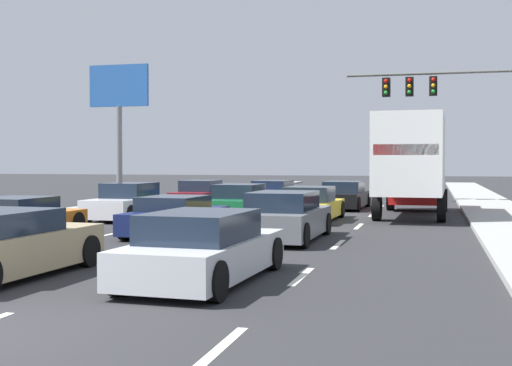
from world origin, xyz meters
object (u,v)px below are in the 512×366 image
(car_gray, at_px, (285,218))
(box_truck, at_px, (413,161))
(roadside_billboard, at_px, (119,103))
(car_navy, at_px, (176,217))
(car_white, at_px, (129,203))
(car_tan, at_px, (3,246))
(car_blue, at_px, (274,194))
(car_yellow, at_px, (310,206))
(car_orange, at_px, (17,220))
(car_black, at_px, (344,196))
(traffic_signal_mast, at_px, (440,95))
(car_green, at_px, (240,202))
(car_silver, at_px, (203,249))
(car_maroon, at_px, (201,194))

(car_gray, xyz_separation_m, box_truck, (3.10, 8.86, 1.53))
(car_gray, distance_m, roadside_billboard, 25.28)
(car_navy, relative_size, car_gray, 1.00)
(car_white, height_order, car_tan, car_white)
(car_blue, bearing_deg, car_yellow, -68.23)
(car_navy, bearing_deg, car_orange, -151.74)
(car_black, relative_size, car_yellow, 1.04)
(traffic_signal_mast, height_order, roadside_billboard, roadside_billboard)
(car_green, height_order, car_gray, car_gray)
(roadside_billboard, bearing_deg, car_gray, -53.67)
(car_blue, distance_m, traffic_signal_mast, 9.86)
(car_green, xyz_separation_m, car_silver, (3.33, -13.92, 0.02))
(car_blue, xyz_separation_m, car_tan, (-0.17, -21.15, 0.03))
(traffic_signal_mast, bearing_deg, car_tan, -107.68)
(car_white, height_order, car_black, car_white)
(car_green, bearing_deg, car_navy, -89.62)
(car_silver, relative_size, roadside_billboard, 0.55)
(car_yellow, distance_m, traffic_signal_mast, 13.41)
(roadside_billboard, bearing_deg, car_green, -48.12)
(car_green, xyz_separation_m, car_black, (3.37, 5.29, 0.00))
(car_tan, height_order, box_truck, box_truck)
(car_tan, relative_size, car_gray, 0.98)
(car_green, relative_size, car_navy, 1.07)
(box_truck, bearing_deg, car_navy, -127.71)
(car_yellow, bearing_deg, car_gray, -86.36)
(car_maroon, bearing_deg, car_green, -57.40)
(car_yellow, relative_size, car_gray, 1.01)
(car_tan, relative_size, roadside_billboard, 0.53)
(car_maroon, xyz_separation_m, car_blue, (3.35, 1.17, 0.01))
(car_blue, bearing_deg, car_gray, -75.76)
(car_orange, height_order, car_gray, car_gray)
(car_maroon, bearing_deg, car_navy, -73.89)
(car_silver, bearing_deg, car_gray, 89.46)
(car_green, height_order, car_black, car_green)
(roadside_billboard, bearing_deg, car_maroon, -42.33)
(car_gray, bearing_deg, car_white, 143.93)
(car_silver, bearing_deg, car_black, 89.89)
(box_truck, relative_size, traffic_signal_mast, 0.99)
(car_maroon, relative_size, box_truck, 0.49)
(car_navy, distance_m, car_gray, 3.39)
(car_white, bearing_deg, traffic_signal_mast, 48.51)
(car_yellow, xyz_separation_m, car_gray, (0.39, -6.09, 0.06))
(car_gray, relative_size, car_silver, 0.99)
(box_truck, bearing_deg, car_white, -159.54)
(box_truck, bearing_deg, traffic_signal_mast, 83.16)
(car_yellow, bearing_deg, car_white, -171.37)
(car_maroon, relative_size, car_yellow, 0.95)
(car_black, relative_size, box_truck, 0.54)
(car_tan, height_order, traffic_signal_mast, traffic_signal_mast)
(car_gray, bearing_deg, car_orange, -167.81)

